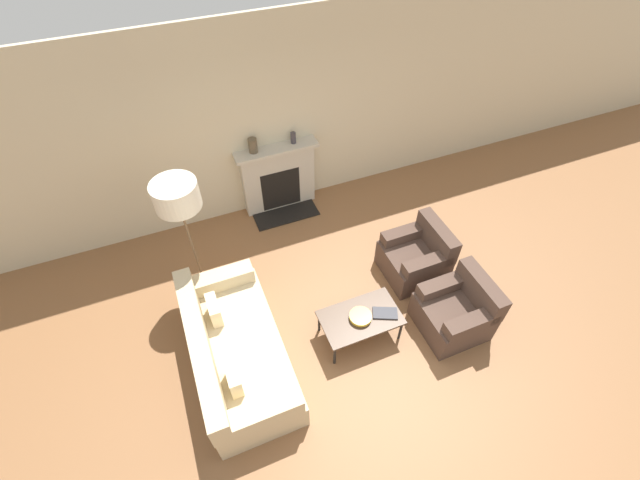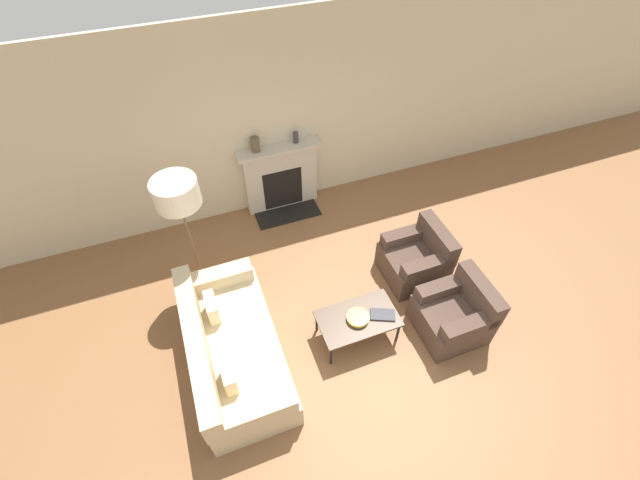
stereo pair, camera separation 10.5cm
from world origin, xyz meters
name	(u,v)px [view 1 (the left image)]	position (x,y,z in m)	size (l,w,h in m)	color
ground_plane	(360,363)	(0.00, 0.00, 0.00)	(18.00, 18.00, 0.00)	brown
wall_back	(269,121)	(0.00, 3.13, 1.45)	(18.00, 0.06, 2.90)	beige
fireplace	(279,178)	(0.03, 2.99, 0.54)	(1.23, 0.59, 1.10)	beige
couch	(234,351)	(-1.33, 0.55, 0.29)	(0.96, 1.98, 0.77)	#CCB78E
armchair_near	(457,311)	(1.30, 0.04, 0.30)	(0.76, 0.75, 0.78)	#4C382D
armchair_far	(417,257)	(1.30, 0.98, 0.30)	(0.76, 0.75, 0.78)	#4C382D
coffee_table	(360,318)	(0.16, 0.36, 0.36)	(0.94, 0.56, 0.39)	#4C3828
bowl	(361,317)	(0.15, 0.35, 0.42)	(0.27, 0.27, 0.06)	gold
book	(385,313)	(0.44, 0.29, 0.40)	(0.33, 0.27, 0.02)	#38383D
floor_lamp	(177,200)	(-1.45, 1.85, 1.54)	(0.51, 0.51, 1.76)	brown
mantel_vase_left	(253,146)	(-0.30, 3.00, 1.21)	(0.13, 0.13, 0.21)	brown
mantel_vase_center_left	(293,138)	(0.30, 3.00, 1.19)	(0.08, 0.08, 0.16)	#3D383D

